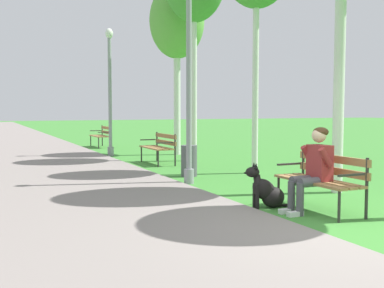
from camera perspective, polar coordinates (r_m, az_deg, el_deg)
ground_plane at (r=6.08m, az=18.76°, el=-10.36°), size 120.00×120.00×0.00m
paved_path at (r=28.34m, az=-21.29°, el=0.96°), size 4.15×60.00×0.04m
park_bench_near at (r=7.23m, az=15.63°, el=-3.84°), size 0.55×1.50×0.85m
park_bench_mid at (r=12.97m, az=-3.98°, el=-0.17°), size 0.55×1.50×0.85m
park_bench_far at (r=18.94m, az=-10.93°, el=1.16°), size 0.55×1.50×0.85m
person_seated_on_near_bench at (r=7.04m, az=14.60°, el=-2.65°), size 0.74×0.49×1.25m
dog_black at (r=7.29m, az=9.10°, el=-5.68°), size 0.83×0.36×0.71m
lamp_post_near at (r=9.47m, az=-0.38°, el=9.85°), size 0.24×0.24×4.71m
lamp_post_mid at (r=15.29m, az=-9.97°, el=6.44°), size 0.24×0.24×4.07m
birch_tree_fifth at (r=15.81m, az=-1.85°, el=14.60°), size 1.80×1.79×5.64m
litter_bin at (r=10.54m, az=-0.36°, el=-2.06°), size 0.36×0.36×0.70m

